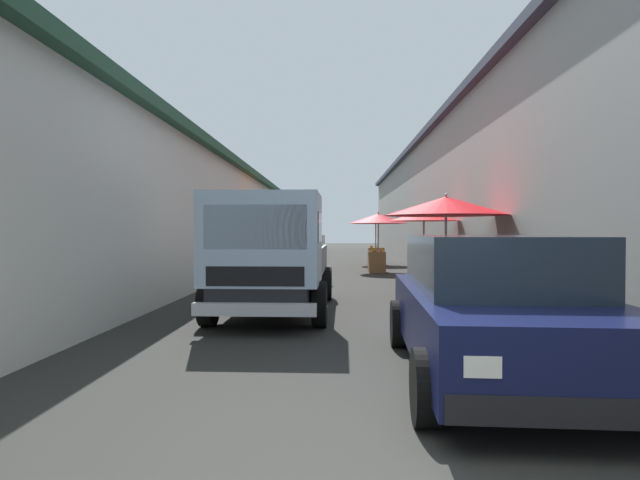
# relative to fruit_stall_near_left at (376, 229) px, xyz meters

# --- Properties ---
(ground) EXTENTS (90.00, 90.00, 0.00)m
(ground) POSITION_rel_fruit_stall_near_left_xyz_m (-6.26, 1.66, -1.60)
(ground) COLOR #282826
(building_left_whitewash) EXTENTS (49.80, 7.50, 3.93)m
(building_left_whitewash) POSITION_rel_fruit_stall_near_left_xyz_m (-4.01, 8.73, 0.38)
(building_left_whitewash) COLOR beige
(building_left_whitewash) RESTS_ON ground
(building_right_concrete) EXTENTS (49.80, 7.50, 5.58)m
(building_right_concrete) POSITION_rel_fruit_stall_near_left_xyz_m (-4.01, -5.41, 1.20)
(building_right_concrete) COLOR gray
(building_right_concrete) RESTS_ON ground
(fruit_stall_near_left) EXTENTS (2.13, 2.13, 2.20)m
(fruit_stall_near_left) POSITION_rel_fruit_stall_near_left_xyz_m (0.00, 0.00, 0.00)
(fruit_stall_near_left) COLOR #9E9EA3
(fruit_stall_near_left) RESTS_ON ground
(fruit_stall_far_left) EXTENTS (2.14, 2.14, 2.19)m
(fruit_stall_far_left) POSITION_rel_fruit_stall_near_left_xyz_m (-7.11, -0.84, 0.01)
(fruit_stall_far_left) COLOR #9E9EA3
(fruit_stall_far_left) RESTS_ON ground
(fruit_stall_mid_lane) EXTENTS (2.74, 2.74, 2.34)m
(fruit_stall_mid_lane) POSITION_rel_fruit_stall_near_left_xyz_m (-11.09, -0.67, 0.26)
(fruit_stall_mid_lane) COLOR #9E9EA3
(fruit_stall_mid_lane) RESTS_ON ground
(fruit_stall_far_right) EXTENTS (2.15, 2.15, 2.44)m
(fruit_stall_far_right) POSITION_rel_fruit_stall_near_left_xyz_m (-3.06, 3.79, 0.24)
(fruit_stall_far_right) COLOR #9E9EA3
(fruit_stall_far_right) RESTS_ON ground
(fruit_stall_near_right) EXTENTS (2.16, 2.16, 2.20)m
(fruit_stall_near_right) POSITION_rel_fruit_stall_near_left_xyz_m (-3.97, 0.25, 0.04)
(fruit_stall_near_right) COLOR #9E9EA3
(fruit_stall_near_right) RESTS_ON ground
(hatchback_car) EXTENTS (3.99, 2.08, 1.45)m
(hatchback_car) POSITION_rel_fruit_stall_near_left_xyz_m (-17.17, 0.19, -0.86)
(hatchback_car) COLOR #0F1438
(hatchback_car) RESTS_ON ground
(delivery_truck) EXTENTS (4.95, 2.04, 2.08)m
(delivery_truck) POSITION_rel_fruit_stall_near_left_xyz_m (-13.86, 2.92, -0.56)
(delivery_truck) COLOR black
(delivery_truck) RESTS_ON ground
(vendor_by_crates) EXTENTS (0.52, 0.44, 1.60)m
(vendor_by_crates) POSITION_rel_fruit_stall_near_left_xyz_m (-7.87, 2.33, -0.68)
(vendor_by_crates) COLOR #232328
(vendor_by_crates) RESTS_ON ground
(vendor_in_shade) EXTENTS (0.26, 0.66, 1.69)m
(vendor_in_shade) POSITION_rel_fruit_stall_near_left_xyz_m (-10.78, 2.95, -0.61)
(vendor_in_shade) COLOR navy
(vendor_in_shade) RESTS_ON ground
(plastic_stool) EXTENTS (0.30, 0.30, 0.43)m
(plastic_stool) POSITION_rel_fruit_stall_near_left_xyz_m (-8.47, 4.35, -1.27)
(plastic_stool) COLOR red
(plastic_stool) RESTS_ON ground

